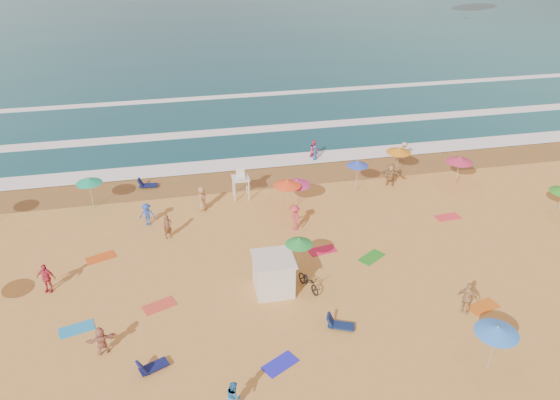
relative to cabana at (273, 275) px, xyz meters
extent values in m
plane|color=gold|center=(-0.82, 1.24, -1.00)|extent=(220.00, 220.00, 0.00)
cube|color=#0C4756|center=(-0.82, 85.24, -1.00)|extent=(220.00, 140.00, 0.18)
plane|color=olive|center=(-0.82, 13.74, -0.99)|extent=(220.00, 220.00, 0.00)
cube|color=white|center=(-0.82, 16.24, -0.90)|extent=(200.00, 2.20, 0.05)
cube|color=white|center=(-0.82, 23.24, -0.90)|extent=(200.00, 1.60, 0.05)
cube|color=white|center=(-0.82, 33.24, -0.90)|extent=(200.00, 1.20, 0.05)
cube|color=silver|center=(0.00, 0.00, 0.00)|extent=(2.00, 2.00, 2.00)
cube|color=silver|center=(0.00, 0.00, 1.06)|extent=(2.20, 2.20, 0.12)
imported|color=black|center=(1.90, -0.30, -0.50)|extent=(1.26, 2.02, 1.00)
cone|color=#FF471A|center=(2.57, 8.30, 1.14)|extent=(1.86, 1.86, 0.35)
cone|color=#3582F0|center=(8.54, -7.60, 1.34)|extent=(1.94, 1.94, 0.35)
cone|color=#C72C53|center=(15.79, 9.57, 1.05)|extent=(1.98, 1.98, 0.35)
cone|color=orange|center=(11.97, 11.89, 1.15)|extent=(1.88, 1.88, 0.35)
cone|color=green|center=(1.64, 1.03, 1.29)|extent=(1.55, 1.55, 0.35)
cone|color=#14A97B|center=(-10.56, 11.38, 1.11)|extent=(1.76, 1.76, 0.35)
cone|color=blue|center=(8.13, 10.16, 1.21)|extent=(1.57, 1.57, 0.35)
cone|color=#CA2D75|center=(3.29, 8.75, 0.90)|extent=(1.93, 1.93, 0.35)
cube|color=#101651|center=(-6.46, -4.59, -0.83)|extent=(1.42, 1.02, 0.34)
cube|color=navy|center=(2.74, -3.69, -0.83)|extent=(1.42, 1.03, 0.34)
cube|color=#0E1548|center=(-6.82, 13.74, -0.83)|extent=(1.34, 0.67, 0.34)
cube|color=#238EDA|center=(-10.27, -1.11, -0.98)|extent=(1.87, 1.27, 0.03)
cube|color=#D75217|center=(-9.58, 5.05, -0.98)|extent=(1.89, 1.40, 0.03)
cube|color=#DB4333|center=(-6.19, -0.14, -0.98)|extent=(1.90, 1.41, 0.03)
cube|color=#DF1B48|center=(3.65, 3.12, -0.98)|extent=(1.82, 1.12, 0.03)
cube|color=#2323DB|center=(-0.75, -5.45, -0.98)|extent=(1.90, 1.58, 0.03)
cube|color=#2A8D23|center=(6.35, 1.83, -0.98)|extent=(1.89, 1.66, 0.03)
cube|color=orange|center=(10.57, -3.64, -0.98)|extent=(1.86, 1.27, 0.03)
cube|color=#F1383F|center=(13.00, 5.26, -0.98)|extent=(1.76, 1.00, 0.03)
imported|color=#2546AE|center=(-6.81, 8.33, -0.21)|extent=(1.09, 0.71, 1.58)
imported|color=tan|center=(-8.81, -3.05, -0.25)|extent=(1.46, 0.77, 1.50)
imported|color=#9E7749|center=(10.90, 10.47, -0.12)|extent=(1.71, 1.06, 1.76)
imported|color=brown|center=(-5.53, 6.45, -0.17)|extent=(0.72, 0.64, 1.66)
imported|color=blue|center=(6.50, 15.76, -0.45)|extent=(0.62, 0.69, 1.59)
imported|color=#C6314B|center=(-12.11, 2.36, -0.11)|extent=(1.11, 0.68, 1.77)
imported|color=#AF7B50|center=(-3.13, 9.57, -0.12)|extent=(0.75, 0.97, 1.77)
imported|color=#D83645|center=(2.51, 5.84, -0.12)|extent=(0.72, 1.17, 1.77)
imported|color=tan|center=(9.39, -3.86, -0.06)|extent=(1.13, 1.08, 1.88)
imported|color=#CF335A|center=(6.55, 16.23, -0.32)|extent=(1.06, 0.92, 1.85)
imported|color=tan|center=(13.65, 14.53, -0.23)|extent=(0.82, 1.11, 1.55)
imported|color=#2877BB|center=(-3.13, -7.51, -0.23)|extent=(0.64, 0.80, 1.55)
camera|label=1|loc=(-4.42, -23.41, 17.96)|focal=35.00mm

